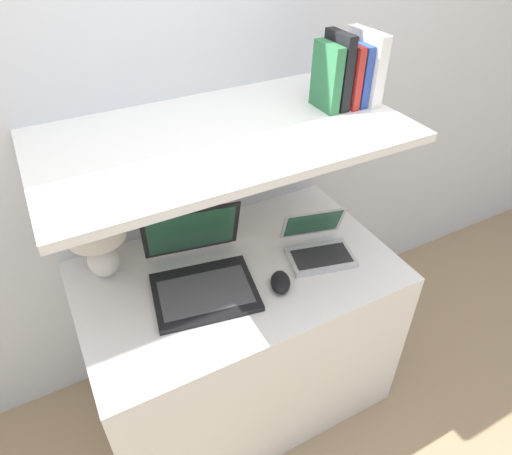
# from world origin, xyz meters

# --- Properties ---
(wall_back) EXTENTS (6.00, 0.05, 2.40)m
(wall_back) POSITION_xyz_m (0.00, 0.76, 1.20)
(wall_back) COLOR silver
(wall_back) RESTS_ON ground_plane
(desk) EXTENTS (1.14, 0.70, 0.75)m
(desk) POSITION_xyz_m (0.00, 0.35, 0.37)
(desk) COLOR white
(desk) RESTS_ON ground_plane
(back_riser) EXTENTS (1.14, 0.04, 1.24)m
(back_riser) POSITION_xyz_m (0.00, 0.72, 0.62)
(back_riser) COLOR silver
(back_riser) RESTS_ON ground_plane
(shelf) EXTENTS (1.14, 0.63, 0.03)m
(shelf) POSITION_xyz_m (0.00, 0.42, 1.25)
(shelf) COLOR white
(shelf) RESTS_ON back_riser
(table_lamp) EXTENTS (0.19, 0.19, 0.31)m
(table_lamp) POSITION_xyz_m (-0.42, 0.55, 0.95)
(table_lamp) COLOR white
(table_lamp) RESTS_ON desk
(laptop_large) EXTENTS (0.40, 0.42, 0.26)m
(laptop_large) POSITION_xyz_m (-0.14, 0.35, 0.80)
(laptop_large) COLOR black
(laptop_large) RESTS_ON desk
(laptop_small) EXTENTS (0.28, 0.27, 0.16)m
(laptop_small) POSITION_xyz_m (0.31, 0.29, 0.78)
(laptop_small) COLOR silver
(laptop_small) RESTS_ON desk
(computer_mouse) EXTENTS (0.11, 0.13, 0.04)m
(computer_mouse) POSITION_xyz_m (0.10, 0.21, 0.77)
(computer_mouse) COLOR black
(computer_mouse) RESTS_ON desk
(router_box) EXTENTS (0.09, 0.07, 0.11)m
(router_box) POSITION_xyz_m (0.03, 0.61, 0.80)
(router_box) COLOR gray
(router_box) RESTS_ON desk
(book_white) EXTENTS (0.04, 0.17, 0.23)m
(book_white) POSITION_xyz_m (0.52, 0.42, 1.38)
(book_white) COLOR silver
(book_white) RESTS_ON shelf
(book_blue) EXTENTS (0.03, 0.14, 0.20)m
(book_blue) POSITION_xyz_m (0.48, 0.42, 1.37)
(book_blue) COLOR #284293
(book_blue) RESTS_ON shelf
(book_red) EXTENTS (0.02, 0.14, 0.20)m
(book_red) POSITION_xyz_m (0.45, 0.42, 1.37)
(book_red) COLOR #A82823
(book_red) RESTS_ON shelf
(book_black) EXTENTS (0.03, 0.13, 0.24)m
(book_black) POSITION_xyz_m (0.41, 0.42, 1.38)
(book_black) COLOR black
(book_black) RESTS_ON shelf
(book_green) EXTENTS (0.04, 0.13, 0.21)m
(book_green) POSITION_xyz_m (0.37, 0.42, 1.37)
(book_green) COLOR #2D7042
(book_green) RESTS_ON shelf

